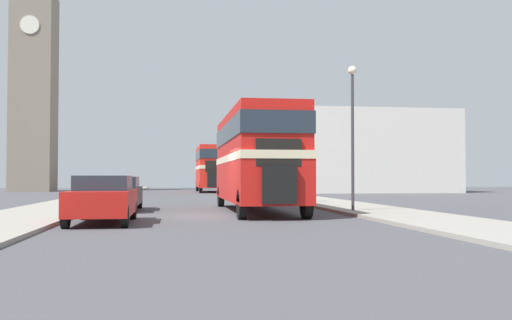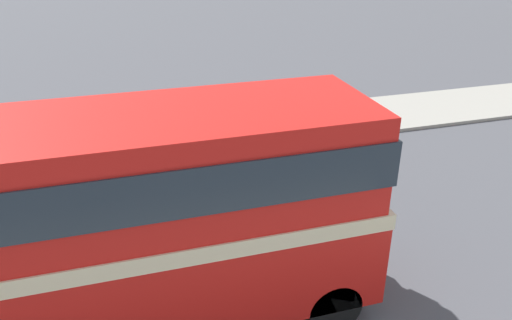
{
  "view_description": "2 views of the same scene",
  "coord_description": "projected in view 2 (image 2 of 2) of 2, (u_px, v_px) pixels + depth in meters",
  "views": [
    {
      "loc": [
        -1.53,
        -21.29,
        1.44
      ],
      "look_at": [
        1.92,
        2.62,
        2.19
      ],
      "focal_mm": 40.0,
      "sensor_mm": 36.0,
      "label": 1
    },
    {
      "loc": [
        9.35,
        3.65,
        6.78
      ],
      "look_at": [
        0.0,
        6.45,
        2.12
      ],
      "focal_mm": 35.0,
      "sensor_mm": 36.0,
      "label": 2
    }
  ],
  "objects": [
    {
      "name": "sidewalk_left",
      "position": [
        2.0,
        156.0,
        15.87
      ],
      "size": [
        3.5,
        120.0,
        0.12
      ],
      "color": "gray",
      "rests_on": "ground_plane"
    },
    {
      "name": "double_decker_bus",
      "position": [
        61.0,
        221.0,
        8.02
      ],
      "size": [
        2.57,
        10.82,
        4.1
      ],
      "color": "red",
      "rests_on": "ground_plane"
    },
    {
      "name": "car_parked_mid",
      "position": [
        138.0,
        157.0,
        14.13
      ],
      "size": [
        1.71,
        4.53,
        1.48
      ],
      "color": "black",
      "rests_on": "ground_plane"
    }
  ]
}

